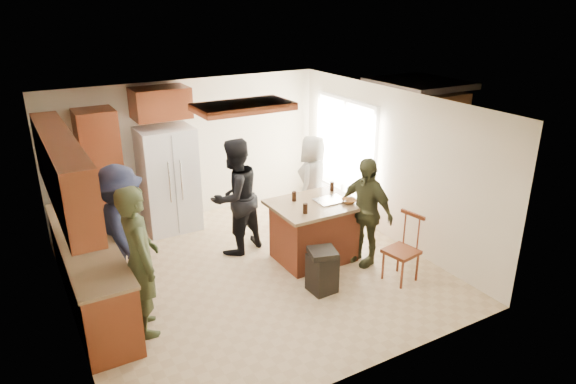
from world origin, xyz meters
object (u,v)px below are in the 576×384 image
person_counter (122,230)px  trash_bin (322,270)px  refrigerator (169,180)px  kitchen_island (314,230)px  person_behind_right (313,181)px  person_front_left (140,261)px  person_side_right (365,211)px  spindle_chair (402,251)px  person_behind_left (235,197)px

person_counter → trash_bin: (2.31, -1.39, -0.58)m
refrigerator → kitchen_island: (1.55, -2.18, -0.43)m
trash_bin → refrigerator: bearing=110.6°
person_behind_right → trash_bin: size_ratio=2.56×
person_behind_right → refrigerator: bearing=-61.0°
refrigerator → person_front_left: bearing=-114.0°
person_behind_right → person_side_right: 1.58m
person_front_left → spindle_chair: (3.49, -0.66, -0.49)m
refrigerator → spindle_chair: bearing=-55.5°
trash_bin → person_front_left: bearing=171.5°
person_behind_left → person_behind_right: bearing=171.2°
refrigerator → trash_bin: (1.14, -3.03, -0.58)m
person_behind_left → trash_bin: (0.52, -1.69, -0.60)m
spindle_chair → person_behind_left: bearing=129.9°
person_behind_right → kitchen_island: size_ratio=1.26×
person_front_left → trash_bin: bearing=-96.1°
person_behind_right → person_side_right: bearing=51.2°
person_side_right → kitchen_island: size_ratio=1.30×
spindle_chair → person_side_right: bearing=101.5°
kitchen_island → trash_bin: kitchen_island is taller
person_side_right → refrigerator: bearing=-153.0°
person_counter → kitchen_island: 2.80m
person_front_left → person_side_right: person_front_left is taller
person_front_left → refrigerator: (1.20, 2.69, -0.04)m
person_side_right → person_counter: 3.46m
person_behind_right → spindle_chair: (0.06, -2.28, -0.35)m
person_front_left → person_behind_left: bearing=-51.3°
person_front_left → trash_bin: size_ratio=2.98×
person_counter → spindle_chair: person_counter is taller
person_side_right → spindle_chair: size_ratio=1.68×
person_behind_left → person_side_right: person_behind_left is taller
person_front_left → refrigerator: person_front_left is taller
person_behind_left → trash_bin: person_behind_left is taller
person_behind_left → person_side_right: bearing=120.7°
person_counter → trash_bin: person_counter is taller
spindle_chair → person_counter: bearing=153.9°
person_side_right → kitchen_island: person_side_right is taller
person_behind_left → refrigerator: (-0.63, 1.35, -0.02)m
person_side_right → person_counter: size_ratio=0.92×
person_behind_right → kitchen_island: bearing=22.8°
trash_bin → person_counter: bearing=148.9°
person_side_right → trash_bin: bearing=-80.8°
person_behind_left → person_side_right: 2.00m
kitchen_island → spindle_chair: size_ratio=1.29×
person_behind_left → kitchen_island: (0.92, -0.84, -0.45)m
trash_bin → spindle_chair: size_ratio=0.63×
person_behind_right → person_behind_left: bearing=-25.5°
person_side_right → kitchen_island: 0.84m
person_behind_left → spindle_chair: (1.67, -1.99, -0.47)m
person_side_right → kitchen_island: bearing=-139.3°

